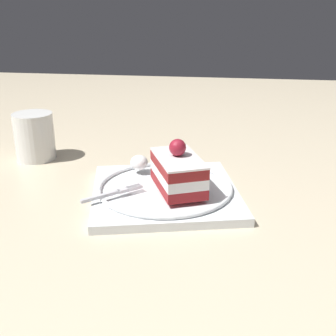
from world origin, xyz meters
TOP-DOWN VIEW (x-y plane):
  - ground_plane at (0.00, 0.00)m, footprint 2.40×2.40m
  - dessert_plate at (0.01, -0.00)m, footprint 0.28×0.28m
  - cake_slice at (0.00, -0.02)m, footprint 0.13×0.10m
  - whipped_cream_dollop at (0.07, 0.06)m, footprint 0.03×0.03m
  - fork at (-0.04, 0.07)m, footprint 0.08×0.08m
  - drink_glass_far at (0.15, 0.29)m, footprint 0.08×0.08m

SIDE VIEW (x-z plane):
  - ground_plane at x=0.00m, z-range 0.00..0.00m
  - dessert_plate at x=0.01m, z-range 0.00..0.02m
  - fork at x=-0.04m, z-range 0.02..0.03m
  - whipped_cream_dollop at x=0.07m, z-range 0.02..0.05m
  - drink_glass_far at x=0.15m, z-range -0.01..0.09m
  - cake_slice at x=0.00m, z-range 0.01..0.09m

